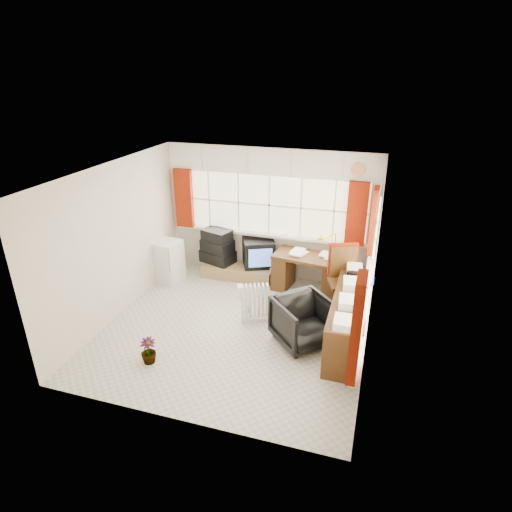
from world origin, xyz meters
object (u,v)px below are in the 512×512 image
Objects in this scene: task_chair at (343,277)px; credenza at (349,318)px; tv_bench at (238,271)px; desk_lamp at (335,239)px; crt_tv at (259,252)px; desk at (308,272)px; mini_fridge at (168,261)px; radiator at (255,306)px; office_chair at (303,321)px.

credenza is (0.20, -0.85, -0.24)m from task_chair.
tv_bench is at bearing 146.30° from credenza.
desk_lamp reaches higher than crt_tv.
crt_tv is at bearing 154.27° from task_chair.
credenza reaches higher than desk.
desk is 1.45m from tv_bench.
credenza is at bearing -76.55° from task_chair.
mini_fridge is at bearing 163.51° from credenza.
mini_fridge is at bearing -158.87° from crt_tv.
task_chair is 1.79× the size of radiator.
task_chair is 1.89m from crt_tv.
crt_tv is 1.75m from mini_fridge.
desk is at bearing 6.60° from mini_fridge.
desk_lamp reaches higher than desk.
radiator is 1.51m from credenza.
desk is 0.77m from desk_lamp.
office_chair is at bearing -46.98° from tv_bench.
desk_lamp is at bearing 25.20° from desk.
desk reaches higher than office_chair.
crt_tv is at bearing 79.80° from office_chair.
radiator is at bearing 175.83° from credenza.
crt_tv is (-0.40, 1.56, 0.25)m from radiator.
credenza reaches higher than office_chair.
desk_lamp is at bearing 40.20° from office_chair.
task_chair is (0.66, -0.50, 0.23)m from desk.
radiator is (-1.29, -0.75, -0.36)m from task_chair.
credenza is 3.68m from mini_fridge.
radiator is (-0.86, 0.35, -0.09)m from office_chair.
crt_tv is (-1.70, 0.82, -0.11)m from task_chair.
mini_fridge reaches higher than office_chair.
desk_lamp is (0.42, 0.20, 0.61)m from desk.
office_chair is (0.23, -1.59, -0.03)m from desk.
mini_fridge is at bearing 155.27° from radiator.
desk is 1.65× the size of office_chair.
office_chair is at bearing -111.54° from task_chair.
credenza is 2.75m from tv_bench.
crt_tv is at bearing 22.12° from tv_bench.
mini_fridge reaches higher than tv_bench.
desk_lamp is 0.36× the size of task_chair.
mini_fridge is (-2.89, 1.28, 0.03)m from office_chair.
radiator is 1.62m from tv_bench.
task_chair reaches higher than tv_bench.
desk is at bearing -154.80° from desk_lamp.
radiator is at bearing -116.87° from desk.
credenza is 1.43× the size of tv_bench.
task_chair is 1.54m from radiator.
task_chair reaches higher than office_chair.
task_chair is 1.49× the size of office_chair.
desk_lamp is 0.57× the size of crt_tv.
desk is at bearing -17.20° from crt_tv.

